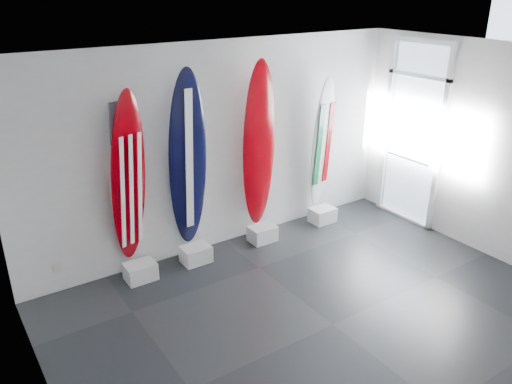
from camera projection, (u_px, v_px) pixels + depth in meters
floor at (333, 325)px, 5.96m from camera, size 6.00×6.00×0.00m
ceiling at (351, 62)px, 4.81m from camera, size 6.00×6.00×0.00m
wall_back at (221, 148)px, 7.30m from camera, size 6.00×0.00×6.00m
wall_left at (44, 299)px, 3.84m from camera, size 0.00×5.00×5.00m
wall_right at (506, 157)px, 6.93m from camera, size 0.00×5.00×5.00m
display_block_usa at (141, 271)px, 6.82m from camera, size 0.40×0.30×0.24m
surfboard_usa at (129, 179)px, 6.41m from camera, size 0.61×0.49×2.34m
display_block_navy at (196, 254)px, 7.25m from camera, size 0.40×0.30×0.24m
surfboard_navy at (188, 161)px, 6.80m from camera, size 0.58×0.28×2.51m
display_block_swiss at (262, 234)px, 7.84m from camera, size 0.40×0.30×0.24m
surfboard_swiss at (259, 146)px, 7.39m from camera, size 0.58×0.21×2.51m
display_block_italy at (322, 215)px, 8.46m from camera, size 0.40×0.30×0.24m
surfboard_italy at (322, 144)px, 8.08m from camera, size 0.52×0.32×2.17m
wall_outlet at (57, 268)px, 6.46m from camera, size 0.09×0.02×0.13m
glass_door at (413, 136)px, 8.13m from camera, size 0.12×1.16×2.85m
balcony at (456, 174)px, 9.17m from camera, size 2.80×2.20×1.20m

